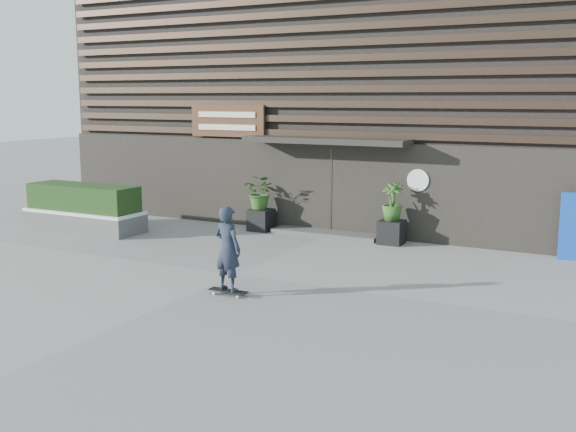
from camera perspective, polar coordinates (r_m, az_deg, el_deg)
The scene contains 11 objects.
ground at distance 14.29m, azimuth -4.38°, elevation -4.93°, with size 80.00×80.00×0.00m, color gray.
entrance_step at distance 18.24m, azimuth 3.23°, elevation -1.46°, with size 3.00×0.80×0.12m, color #464643.
planter_pot_left at distance 18.86m, azimuth -2.28°, elevation -0.33°, with size 0.60×0.60×0.60m, color black.
bamboo_left at distance 18.74m, azimuth -2.30°, elevation 2.02°, with size 0.86×0.75×0.96m, color #2D591E.
planter_pot_right at distance 17.33m, azimuth 8.70°, elevation -1.35°, with size 0.60×0.60×0.60m, color black.
bamboo_right at distance 17.20m, azimuth 8.77°, elevation 1.20°, with size 0.54×0.54×0.96m, color #2D591E.
raised_bed at distance 19.74m, azimuth -16.73°, elevation -0.43°, with size 3.50×1.20×0.50m, color #4D4D4A.
snow_layer at distance 19.69m, azimuth -16.77°, elevation 0.40°, with size 3.50×1.20×0.08m, color white.
hedge at distance 19.63m, azimuth -16.83°, elevation 1.52°, with size 3.30×1.00×0.70m, color #193312.
building at distance 22.88m, azimuth 8.93°, elevation 10.65°, with size 18.00×11.00×8.00m.
skateboarder at distance 12.63m, azimuth -5.09°, elevation -2.78°, with size 0.78×0.48×1.70m.
Camera 1 is at (7.30, -11.72, 3.66)m, focal length 42.30 mm.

